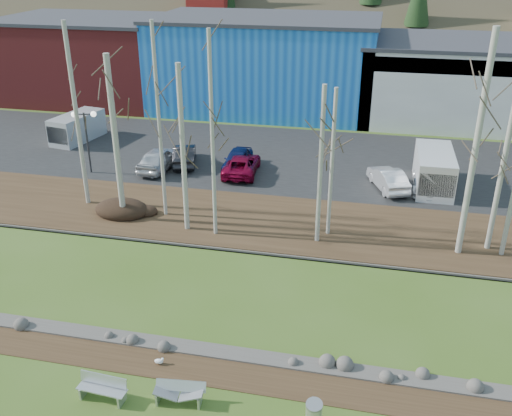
% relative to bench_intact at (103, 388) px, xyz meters
% --- Properties ---
extents(ground, '(200.00, 200.00, 0.00)m').
position_rel_bench_intact_xyz_m(ground, '(3.82, 0.07, -0.44)').
color(ground, '#3A5818').
rests_on(ground, ground).
extents(dirt_strip, '(80.00, 1.80, 0.03)m').
position_rel_bench_intact_xyz_m(dirt_strip, '(3.82, 2.17, -0.43)').
color(dirt_strip, '#382616').
rests_on(dirt_strip, ground).
extents(near_bank_rocks, '(80.00, 0.80, 0.50)m').
position_rel_bench_intact_xyz_m(near_bank_rocks, '(3.82, 3.17, -0.44)').
color(near_bank_rocks, '#47423D').
rests_on(near_bank_rocks, ground).
extents(river, '(80.00, 8.00, 0.90)m').
position_rel_bench_intact_xyz_m(river, '(3.82, 7.27, -0.44)').
color(river, '#10212F').
rests_on(river, ground).
extents(far_bank_rocks, '(80.00, 0.80, 0.46)m').
position_rel_bench_intact_xyz_m(far_bank_rocks, '(3.82, 11.37, -0.44)').
color(far_bank_rocks, '#47423D').
rests_on(far_bank_rocks, ground).
extents(far_bank, '(80.00, 7.00, 0.15)m').
position_rel_bench_intact_xyz_m(far_bank, '(3.82, 14.57, -0.37)').
color(far_bank, '#382616').
rests_on(far_bank, ground).
extents(parking_lot, '(80.00, 14.00, 0.14)m').
position_rel_bench_intact_xyz_m(parking_lot, '(3.82, 25.07, -0.37)').
color(parking_lot, black).
rests_on(parking_lot, ground).
extents(building_brick, '(16.32, 12.24, 7.80)m').
position_rel_bench_intact_xyz_m(building_brick, '(-20.18, 39.07, 3.46)').
color(building_brick, maroon).
rests_on(building_brick, ground).
extents(building_blue, '(20.40, 12.24, 8.30)m').
position_rel_bench_intact_xyz_m(building_blue, '(-2.18, 39.07, 3.71)').
color(building_blue, '#1555B5').
rests_on(building_blue, ground).
extents(building_white, '(18.36, 12.24, 6.80)m').
position_rel_bench_intact_xyz_m(building_white, '(15.82, 39.05, 2.97)').
color(building_white, beige).
rests_on(building_white, ground).
extents(bench_intact, '(1.79, 0.65, 0.88)m').
position_rel_bench_intact_xyz_m(bench_intact, '(0.00, 0.00, 0.00)').
color(bench_intact, silver).
rests_on(bench_intact, ground).
extents(bench_damaged, '(1.78, 0.75, 0.77)m').
position_rel_bench_intact_xyz_m(bench_damaged, '(2.64, 0.40, -0.05)').
color(bench_damaged, silver).
rests_on(bench_damaged, ground).
extents(litter_bin, '(0.57, 0.57, 0.92)m').
position_rel_bench_intact_xyz_m(litter_bin, '(7.27, 0.28, 0.02)').
color(litter_bin, silver).
rests_on(litter_bin, ground).
extents(seagull, '(0.40, 0.20, 0.30)m').
position_rel_bench_intact_xyz_m(seagull, '(1.26, 2.04, -0.28)').
color(seagull, gold).
rests_on(seagull, ground).
extents(dirt_mound, '(3.17, 2.24, 0.62)m').
position_rel_bench_intact_xyz_m(dirt_mound, '(-5.50, 13.66, 0.02)').
color(dirt_mound, black).
rests_on(dirt_mound, far_bank).
extents(birch_0, '(0.25, 0.25, 10.53)m').
position_rel_bench_intact_xyz_m(birch_0, '(-8.15, 14.69, 4.97)').
color(birch_0, '#B3B1A2').
rests_on(birch_0, far_bank).
extents(birch_1, '(0.20, 0.20, 10.75)m').
position_rel_bench_intact_xyz_m(birch_1, '(-3.01, 14.16, 5.08)').
color(birch_1, '#B3B1A2').
rests_on(birch_1, far_bank).
extents(birch_2, '(0.32, 0.32, 9.18)m').
position_rel_bench_intact_xyz_m(birch_2, '(-5.18, 13.18, 4.30)').
color(birch_2, '#B3B1A2').
rests_on(birch_2, far_bank).
extents(birch_3, '(0.20, 0.20, 10.65)m').
position_rel_bench_intact_xyz_m(birch_3, '(0.45, 12.48, 5.03)').
color(birch_3, '#B3B1A2').
rests_on(birch_3, far_bank).
extents(birch_4, '(0.27, 0.27, 8.97)m').
position_rel_bench_intact_xyz_m(birch_4, '(-1.23, 12.71, 4.19)').
color(birch_4, '#B3B1A2').
rests_on(birch_4, far_bank).
extents(birch_5, '(0.20, 0.20, 7.90)m').
position_rel_bench_intact_xyz_m(birch_5, '(6.36, 13.78, 3.66)').
color(birch_5, '#B3B1A2').
rests_on(birch_5, far_bank).
extents(birch_6, '(0.23, 0.23, 8.24)m').
position_rel_bench_intact_xyz_m(birch_6, '(5.88, 12.83, 3.83)').
color(birch_6, '#B3B1A2').
rests_on(birch_6, far_bank).
extents(birch_7, '(0.30, 0.30, 11.01)m').
position_rel_bench_intact_xyz_m(birch_7, '(13.02, 13.14, 5.21)').
color(birch_7, '#B3B1A2').
rests_on(birch_7, far_bank).
extents(birch_8, '(0.26, 0.26, 8.50)m').
position_rel_bench_intact_xyz_m(birch_8, '(14.52, 13.91, 3.96)').
color(birch_8, '#B3B1A2').
rests_on(birch_8, far_bank).
extents(street_lamp, '(1.57, 0.73, 4.24)m').
position_rel_bench_intact_xyz_m(street_lamp, '(-10.32, 19.31, 3.03)').
color(street_lamp, '#262628').
rests_on(street_lamp, parking_lot).
extents(car_0, '(1.98, 4.52, 1.51)m').
position_rel_bench_intact_xyz_m(car_0, '(-5.99, 20.87, 0.46)').
color(car_0, silver).
rests_on(car_0, parking_lot).
extents(car_1, '(2.54, 4.37, 1.36)m').
position_rel_bench_intact_xyz_m(car_1, '(-4.59, 22.19, 0.38)').
color(car_1, black).
rests_on(car_1, parking_lot).
extents(car_2, '(2.43, 4.74, 1.28)m').
position_rel_bench_intact_xyz_m(car_2, '(-0.24, 21.29, 0.34)').
color(car_2, maroon).
rests_on(car_2, parking_lot).
extents(car_3, '(1.59, 3.96, 1.35)m').
position_rel_bench_intact_xyz_m(car_3, '(-0.73, 22.08, 0.37)').
color(car_3, '#101C4D').
rests_on(car_3, parking_lot).
extents(car_4, '(2.84, 4.36, 1.36)m').
position_rel_bench_intact_xyz_m(car_4, '(9.42, 20.74, 0.38)').
color(car_4, silver).
rests_on(car_4, parking_lot).
extents(car_5, '(1.99, 4.53, 1.29)m').
position_rel_bench_intact_xyz_m(car_5, '(11.89, 21.18, 0.34)').
color(car_5, silver).
rests_on(car_5, parking_lot).
extents(van_white, '(2.25, 5.33, 2.33)m').
position_rel_bench_intact_xyz_m(van_white, '(12.21, 21.40, 0.86)').
color(van_white, white).
rests_on(van_white, parking_lot).
extents(van_grey, '(2.77, 5.00, 2.07)m').
position_rel_bench_intact_xyz_m(van_grey, '(-14.58, 25.32, 0.73)').
color(van_grey, silver).
rests_on(van_grey, parking_lot).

